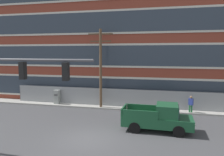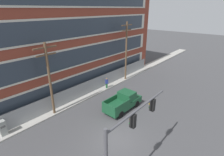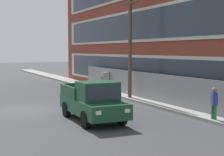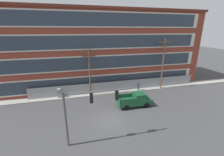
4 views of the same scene
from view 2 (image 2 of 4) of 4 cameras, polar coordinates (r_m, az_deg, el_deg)
The scene contains 10 objects.
ground_plane at distance 16.52m, azimuth 1.46°, elevation -19.42°, with size 160.00×160.00×0.00m, color #424244.
sidewalk_building_side at distance 21.66m, azimuth -16.17°, elevation -9.09°, with size 80.00×1.83×0.16m, color #9E9B93.
brick_mill_building at distance 25.01m, azimuth -25.11°, elevation 11.02°, with size 40.66×11.56×14.10m.
chain_link_fence at distance 23.44m, azimuth -8.56°, elevation -3.42°, with size 30.15×0.06×1.95m.
traffic_signal_mast at distance 10.80m, azimuth 5.21°, elevation -17.89°, with size 6.32×0.43×5.56m.
pickup_truck_dark_green at distance 20.20m, azimuth 3.78°, elevation -7.74°, with size 5.04×2.11×1.99m.
utility_pole_near_corner at distance 18.79m, azimuth -19.77°, elevation 0.29°, with size 2.46×0.26×7.91m.
utility_pole_midblock at distance 27.17m, azimuth 4.66°, elevation 9.29°, with size 2.45×0.26×9.11m.
electrical_cabinet at distance 19.07m, azimuth -32.10°, elevation -13.86°, with size 0.56×0.54×1.63m.
pedestrian_near_cabinet at distance 25.02m, azimuth -1.75°, elevation -1.53°, with size 0.47×0.39×1.69m.
Camera 2 is at (-9.73, -7.72, 10.89)m, focal length 28.00 mm.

